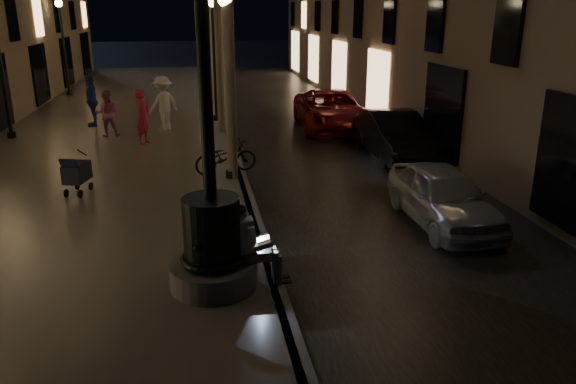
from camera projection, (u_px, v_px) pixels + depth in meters
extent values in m
plane|color=black|center=(226.00, 130.00, 21.45)|extent=(120.00, 120.00, 0.00)
cube|color=black|center=(303.00, 127.00, 21.92)|extent=(6.00, 45.00, 0.02)
cube|color=#635E57|center=(118.00, 131.00, 20.79)|extent=(8.00, 45.00, 0.20)
cube|color=#59595B|center=(226.00, 128.00, 21.42)|extent=(0.25, 45.00, 0.20)
cylinder|color=#59595B|center=(214.00, 274.00, 9.00)|extent=(1.40, 1.40, 0.40)
cylinder|color=black|center=(212.00, 231.00, 8.76)|extent=(0.90, 0.90, 1.10)
torus|color=black|center=(213.00, 257.00, 8.90)|extent=(1.04, 1.04, 0.10)
torus|color=black|center=(211.00, 207.00, 8.64)|extent=(0.89, 0.89, 0.09)
cylinder|color=black|center=(206.00, 93.00, 8.09)|extent=(0.20, 0.20, 3.20)
cube|color=gray|center=(248.00, 255.00, 8.99)|extent=(0.37, 0.24, 0.18)
cube|color=white|center=(243.00, 236.00, 8.87)|extent=(0.46, 0.26, 0.58)
sphere|color=tan|center=(241.00, 214.00, 8.75)|extent=(0.21, 0.21, 0.21)
sphere|color=black|center=(240.00, 211.00, 8.74)|extent=(0.21, 0.21, 0.21)
cube|color=gray|center=(263.00, 257.00, 8.95)|extent=(0.47, 0.13, 0.14)
cube|color=gray|center=(262.00, 252.00, 9.12)|extent=(0.47, 0.13, 0.14)
cube|color=gray|center=(277.00, 270.00, 9.06)|extent=(0.13, 0.12, 0.49)
cube|color=gray|center=(276.00, 265.00, 9.23)|extent=(0.13, 0.12, 0.49)
cube|color=black|center=(284.00, 282.00, 9.15)|extent=(0.26, 0.10, 0.03)
cube|color=black|center=(282.00, 277.00, 9.32)|extent=(0.26, 0.10, 0.03)
cube|color=black|center=(264.00, 250.00, 9.01)|extent=(0.24, 0.34, 0.02)
cube|color=black|center=(254.00, 244.00, 8.95)|extent=(0.09, 0.34, 0.22)
cube|color=#B2DCFF|center=(255.00, 244.00, 8.95)|extent=(0.06, 0.31, 0.19)
cylinder|color=#6B604C|center=(230.00, 82.00, 14.01)|extent=(0.28, 0.28, 5.00)
cylinder|color=#6B604C|center=(220.00, 59.00, 19.62)|extent=(0.28, 0.28, 5.10)
cylinder|color=#6B604C|center=(210.00, 50.00, 25.25)|extent=(0.28, 0.28, 4.90)
cylinder|color=#6B604C|center=(208.00, 39.00, 30.84)|extent=(0.28, 0.28, 5.20)
cylinder|color=black|center=(231.00, 174.00, 14.76)|extent=(0.28, 0.28, 0.20)
cylinder|color=black|center=(228.00, 94.00, 14.10)|extent=(0.12, 0.12, 4.40)
cylinder|color=black|center=(217.00, 118.00, 22.25)|extent=(0.28, 0.28, 0.20)
cylinder|color=black|center=(215.00, 64.00, 21.59)|extent=(0.12, 0.12, 4.40)
sphere|color=#FFD88C|center=(212.00, 2.00, 20.88)|extent=(0.36, 0.36, 0.36)
cylinder|color=black|center=(210.00, 90.00, 29.74)|extent=(0.28, 0.28, 0.20)
cylinder|color=black|center=(208.00, 49.00, 29.08)|extent=(0.12, 0.12, 4.40)
sphere|color=#FFD88C|center=(206.00, 3.00, 28.37)|extent=(0.36, 0.36, 0.36)
cylinder|color=black|center=(205.00, 73.00, 37.23)|extent=(0.28, 0.28, 0.20)
cylinder|color=black|center=(204.00, 40.00, 36.57)|extent=(0.12, 0.12, 4.40)
sphere|color=#FFD88C|center=(202.00, 4.00, 35.86)|extent=(0.36, 0.36, 0.36)
cone|color=black|center=(202.00, 0.00, 35.78)|extent=(0.30, 0.30, 0.22)
cylinder|color=black|center=(12.00, 135.00, 19.25)|extent=(0.28, 0.28, 0.20)
cylinder|color=black|center=(2.00, 73.00, 18.59)|extent=(0.12, 0.12, 4.40)
cylinder|color=black|center=(70.00, 93.00, 28.61)|extent=(0.28, 0.28, 0.20)
cylinder|color=black|center=(64.00, 51.00, 27.96)|extent=(0.12, 0.12, 4.40)
sphere|color=#FFD88C|center=(59.00, 3.00, 27.25)|extent=(0.36, 0.36, 0.36)
cube|color=black|center=(77.00, 172.00, 13.36)|extent=(0.61, 0.82, 0.44)
cube|color=black|center=(69.00, 164.00, 12.95)|extent=(0.42, 0.26, 0.28)
cylinder|color=black|center=(66.00, 193.00, 13.24)|extent=(0.09, 0.20, 0.19)
cylinder|color=black|center=(80.00, 194.00, 13.21)|extent=(0.09, 0.20, 0.19)
cylinder|color=black|center=(77.00, 186.00, 13.79)|extent=(0.09, 0.20, 0.19)
cylinder|color=black|center=(91.00, 186.00, 13.76)|extent=(0.09, 0.20, 0.19)
cylinder|color=black|center=(82.00, 153.00, 13.60)|extent=(0.14, 0.43, 0.27)
imported|color=#ADB2B5|center=(443.00, 196.00, 12.01)|extent=(1.50, 3.69, 1.25)
imported|color=black|center=(394.00, 135.00, 17.38)|extent=(1.54, 4.31, 1.42)
imported|color=maroon|center=(332.00, 110.00, 21.35)|extent=(2.76, 5.43, 1.47)
imported|color=#D0294B|center=(143.00, 117.00, 18.20)|extent=(0.68, 0.77, 1.78)
imported|color=#BE6595|center=(107.00, 113.00, 19.32)|extent=(0.83, 0.67, 1.60)
imported|color=silver|center=(163.00, 103.00, 20.26)|extent=(1.43, 1.35, 1.94)
imported|color=navy|center=(92.00, 101.00, 20.92)|extent=(0.63, 1.18, 1.92)
imported|color=black|center=(226.00, 157.00, 15.07)|extent=(1.81, 1.03, 0.90)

